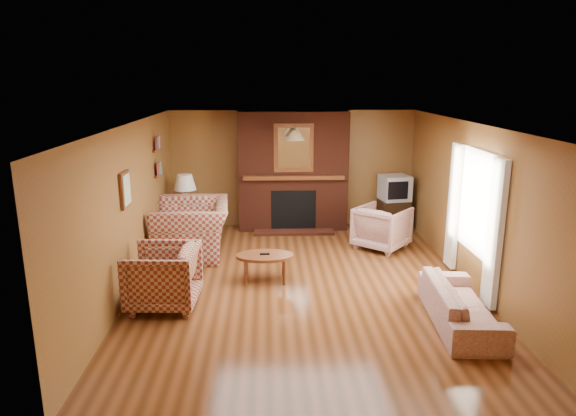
{
  "coord_description": "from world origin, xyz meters",
  "views": [
    {
      "loc": [
        -0.53,
        -7.24,
        3.03
      ],
      "look_at": [
        -0.2,
        0.6,
        1.04
      ],
      "focal_mm": 32.0,
      "sensor_mm": 36.0,
      "label": 1
    }
  ],
  "objects_px": {
    "plaid_armchair": "(163,277)",
    "coffee_table": "(265,258)",
    "floral_sofa": "(461,304)",
    "table_lamp": "(185,190)",
    "crt_tv": "(395,188)",
    "side_table": "(187,224)",
    "plaid_loveseat": "(192,229)",
    "fireplace": "(293,172)",
    "tv_stand": "(393,215)",
    "floral_armchair": "(382,227)"
  },
  "relations": [
    {
      "from": "plaid_armchair",
      "to": "coffee_table",
      "type": "relative_size",
      "value": 1.06
    },
    {
      "from": "floral_sofa",
      "to": "coffee_table",
      "type": "distance_m",
      "value": 2.9
    },
    {
      "from": "floral_sofa",
      "to": "floral_armchair",
      "type": "relative_size",
      "value": 2.05
    },
    {
      "from": "floral_sofa",
      "to": "crt_tv",
      "type": "bearing_deg",
      "value": 2.16
    },
    {
      "from": "plaid_loveseat",
      "to": "fireplace",
      "type": "bearing_deg",
      "value": 125.98
    },
    {
      "from": "plaid_armchair",
      "to": "tv_stand",
      "type": "relative_size",
      "value": 1.48
    },
    {
      "from": "floral_armchair",
      "to": "table_lamp",
      "type": "bearing_deg",
      "value": 28.78
    },
    {
      "from": "coffee_table",
      "to": "crt_tv",
      "type": "relative_size",
      "value": 1.39
    },
    {
      "from": "fireplace",
      "to": "tv_stand",
      "type": "bearing_deg",
      "value": -5.15
    },
    {
      "from": "tv_stand",
      "to": "fireplace",
      "type": "bearing_deg",
      "value": 171.9
    },
    {
      "from": "plaid_loveseat",
      "to": "side_table",
      "type": "bearing_deg",
      "value": -171.06
    },
    {
      "from": "floral_armchair",
      "to": "crt_tv",
      "type": "bearing_deg",
      "value": -71.71
    },
    {
      "from": "coffee_table",
      "to": "side_table",
      "type": "height_order",
      "value": "side_table"
    },
    {
      "from": "table_lamp",
      "to": "plaid_armchair",
      "type": "bearing_deg",
      "value": -87.27
    },
    {
      "from": "floral_sofa",
      "to": "table_lamp",
      "type": "height_order",
      "value": "table_lamp"
    },
    {
      "from": "plaid_armchair",
      "to": "fireplace",
      "type": "bearing_deg",
      "value": 155.04
    },
    {
      "from": "plaid_armchair",
      "to": "table_lamp",
      "type": "relative_size",
      "value": 1.32
    },
    {
      "from": "table_lamp",
      "to": "floral_sofa",
      "type": "bearing_deg",
      "value": -43.62
    },
    {
      "from": "coffee_table",
      "to": "tv_stand",
      "type": "distance_m",
      "value": 3.73
    },
    {
      "from": "plaid_loveseat",
      "to": "side_table",
      "type": "height_order",
      "value": "plaid_loveseat"
    },
    {
      "from": "floral_sofa",
      "to": "coffee_table",
      "type": "xyz_separation_m",
      "value": [
        -2.47,
        1.51,
        0.11
      ]
    },
    {
      "from": "table_lamp",
      "to": "plaid_loveseat",
      "type": "bearing_deg",
      "value": -76.55
    },
    {
      "from": "floral_armchair",
      "to": "tv_stand",
      "type": "distance_m",
      "value": 1.27
    },
    {
      "from": "floral_armchair",
      "to": "coffee_table",
      "type": "distance_m",
      "value": 2.6
    },
    {
      "from": "fireplace",
      "to": "tv_stand",
      "type": "height_order",
      "value": "fireplace"
    },
    {
      "from": "plaid_armchair",
      "to": "crt_tv",
      "type": "distance_m",
      "value": 5.33
    },
    {
      "from": "fireplace",
      "to": "coffee_table",
      "type": "bearing_deg",
      "value": -101.41
    },
    {
      "from": "floral_sofa",
      "to": "coffee_table",
      "type": "bearing_deg",
      "value": 62.87
    },
    {
      "from": "side_table",
      "to": "table_lamp",
      "type": "xyz_separation_m",
      "value": [
        0.0,
        0.0,
        0.66
      ]
    },
    {
      "from": "table_lamp",
      "to": "crt_tv",
      "type": "height_order",
      "value": "table_lamp"
    },
    {
      "from": "crt_tv",
      "to": "table_lamp",
      "type": "bearing_deg",
      "value": -175.26
    },
    {
      "from": "side_table",
      "to": "tv_stand",
      "type": "relative_size",
      "value": 0.87
    },
    {
      "from": "table_lamp",
      "to": "fireplace",
      "type": "bearing_deg",
      "value": 14.29
    },
    {
      "from": "plaid_armchair",
      "to": "floral_sofa",
      "type": "xyz_separation_m",
      "value": [
        3.85,
        -0.67,
        -0.16
      ]
    },
    {
      "from": "fireplace",
      "to": "crt_tv",
      "type": "relative_size",
      "value": 3.83
    },
    {
      "from": "plaid_loveseat",
      "to": "floral_armchair",
      "type": "xyz_separation_m",
      "value": [
        3.41,
        0.23,
        -0.08
      ]
    },
    {
      "from": "fireplace",
      "to": "table_lamp",
      "type": "height_order",
      "value": "fireplace"
    },
    {
      "from": "crt_tv",
      "to": "plaid_armchair",
      "type": "bearing_deg",
      "value": -138.93
    },
    {
      "from": "plaid_loveseat",
      "to": "floral_sofa",
      "type": "height_order",
      "value": "plaid_loveseat"
    },
    {
      "from": "floral_sofa",
      "to": "table_lamp",
      "type": "bearing_deg",
      "value": 50.61
    },
    {
      "from": "floral_sofa",
      "to": "side_table",
      "type": "bearing_deg",
      "value": 50.61
    },
    {
      "from": "coffee_table",
      "to": "plaid_loveseat",
      "type": "bearing_deg",
      "value": 135.38
    },
    {
      "from": "fireplace",
      "to": "floral_armchair",
      "type": "distance_m",
      "value": 2.21
    },
    {
      "from": "tv_stand",
      "to": "crt_tv",
      "type": "height_order",
      "value": "crt_tv"
    },
    {
      "from": "coffee_table",
      "to": "tv_stand",
      "type": "height_order",
      "value": "tv_stand"
    },
    {
      "from": "plaid_loveseat",
      "to": "plaid_armchair",
      "type": "height_order",
      "value": "plaid_loveseat"
    },
    {
      "from": "plaid_loveseat",
      "to": "crt_tv",
      "type": "distance_m",
      "value": 4.16
    },
    {
      "from": "plaid_loveseat",
      "to": "table_lamp",
      "type": "distance_m",
      "value": 1.17
    },
    {
      "from": "plaid_armchair",
      "to": "crt_tv",
      "type": "height_order",
      "value": "crt_tv"
    },
    {
      "from": "crt_tv",
      "to": "floral_sofa",
      "type": "bearing_deg",
      "value": -92.07
    }
  ]
}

